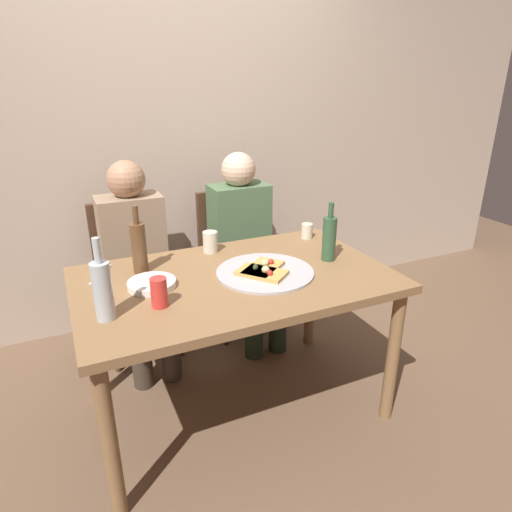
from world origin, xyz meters
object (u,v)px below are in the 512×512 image
object	(u,v)px
water_bottle	(329,238)
chair_right	(236,251)
wine_bottle	(103,289)
pizza_slice_extra	(262,272)
soda_can	(159,292)
tumbler_far	(211,242)
tumbler_near	(307,231)
table_knife	(101,274)
pizza_slice_last	(263,268)
beer_bottle	(139,247)
dining_table	(235,292)
pizza_tray	(265,272)
guest_in_beanie	(245,240)
guest_in_sweater	(137,256)
chair_left	(134,267)
plate_stack	(152,284)

from	to	relation	value
water_bottle	chair_right	world-z (taller)	water_bottle
wine_bottle	chair_right	bearing A→B (deg)	46.75
pizza_slice_extra	chair_right	xyz separation A→B (m)	(0.24, 0.90, -0.25)
soda_can	tumbler_far	bearing A→B (deg)	51.48
tumbler_near	table_knife	distance (m)	1.12
wine_bottle	soda_can	bearing A→B (deg)	3.09
pizza_slice_last	beer_bottle	xyz separation A→B (m)	(-0.51, 0.25, 0.10)
soda_can	chair_right	xyz separation A→B (m)	(0.72, 0.98, -0.29)
dining_table	pizza_tray	size ratio (longest dim) A/B	3.14
pizza_slice_last	water_bottle	xyz separation A→B (m)	(0.36, 0.01, 0.09)
pizza_slice_last	table_knife	size ratio (longest dim) A/B	1.15
tumbler_near	table_knife	size ratio (longest dim) A/B	0.38
pizza_slice_last	chair_right	xyz separation A→B (m)	(0.21, 0.85, -0.25)
table_knife	chair_right	bearing A→B (deg)	-28.39
water_bottle	tumbler_far	distance (m)	0.61
soda_can	table_knife	world-z (taller)	soda_can
pizza_slice_extra	tumbler_far	size ratio (longest dim) A/B	2.31
soda_can	guest_in_beanie	size ratio (longest dim) A/B	0.10
wine_bottle	guest_in_sweater	distance (m)	0.91
beer_bottle	table_knife	bearing A→B (deg)	166.17
beer_bottle	water_bottle	world-z (taller)	beer_bottle
pizza_slice_last	chair_left	bearing A→B (deg)	118.20
chair_left	dining_table	bearing A→B (deg)	111.17
wine_bottle	soda_can	distance (m)	0.22
tumbler_near	water_bottle	bearing A→B (deg)	-102.09
chair_right	guest_in_beanie	bearing A→B (deg)	90.00
tumbler_near	chair_right	world-z (taller)	chair_right
guest_in_sweater	wine_bottle	bearing A→B (deg)	72.66
dining_table	pizza_tray	distance (m)	0.17
tumbler_far	chair_right	size ratio (longest dim) A/B	0.12
pizza_slice_last	dining_table	bearing A→B (deg)	172.09
wine_bottle	beer_bottle	world-z (taller)	wine_bottle
soda_can	guest_in_beanie	world-z (taller)	guest_in_beanie
wine_bottle	guest_in_sweater	world-z (taller)	guest_in_sweater
plate_stack	chair_right	size ratio (longest dim) A/B	0.23
water_bottle	guest_in_beanie	world-z (taller)	guest_in_beanie
plate_stack	pizza_slice_last	bearing A→B (deg)	-7.38
water_bottle	chair_right	xyz separation A→B (m)	(-0.15, 0.85, -0.34)
dining_table	pizza_tray	bearing A→B (deg)	-12.29
beer_bottle	chair_right	bearing A→B (deg)	40.03
chair_right	guest_in_beanie	distance (m)	0.20
beer_bottle	chair_right	size ratio (longest dim) A/B	0.35
water_bottle	soda_can	xyz separation A→B (m)	(-0.87, -0.13, -0.05)
chair_right	wine_bottle	bearing A→B (deg)	46.75
pizza_tray	soda_can	world-z (taller)	soda_can
tumbler_far	soda_can	xyz separation A→B (m)	(-0.38, -0.48, 0.01)
guest_in_sweater	pizza_slice_last	bearing A→B (deg)	123.09
pizza_slice_extra	table_knife	world-z (taller)	pizza_slice_extra
tumbler_near	soda_can	world-z (taller)	soda_can
beer_bottle	tumbler_near	xyz separation A→B (m)	(0.94, 0.09, -0.08)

